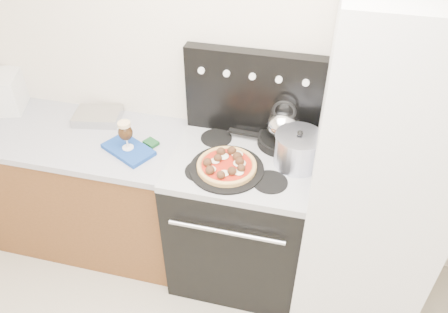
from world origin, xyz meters
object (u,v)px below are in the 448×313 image
(base_cabinet, at_px, (78,189))
(stove_body, at_px, (240,220))
(beer_glass, at_px, (126,135))
(pizza, at_px, (227,165))
(skillet, at_px, (281,140))
(pizza_pan, at_px, (227,169))
(stock_pot, at_px, (298,150))
(fridge, at_px, (377,178))
(tea_kettle, at_px, (283,122))
(oven_mitt, at_px, (128,150))

(base_cabinet, height_order, stove_body, stove_body)
(beer_glass, distance_m, pizza, 0.58)
(stove_body, relative_size, skillet, 3.30)
(beer_glass, height_order, pizza_pan, beer_glass)
(stove_body, relative_size, stock_pot, 3.64)
(fridge, bearing_deg, pizza, -173.91)
(stove_body, height_order, beer_glass, beer_glass)
(stove_body, relative_size, pizza_pan, 2.25)
(tea_kettle, distance_m, stock_pot, 0.20)
(base_cabinet, relative_size, beer_glass, 8.37)
(oven_mitt, distance_m, beer_glass, 0.10)
(beer_glass, bearing_deg, base_cabinet, 169.72)
(fridge, bearing_deg, pizza_pan, -173.91)
(beer_glass, xyz_separation_m, skillet, (0.82, 0.25, -0.07))
(stock_pot, bearing_deg, pizza_pan, -158.42)
(base_cabinet, distance_m, pizza, 1.18)
(oven_mitt, height_order, stock_pot, stock_pot)
(pizza, xyz_separation_m, skillet, (0.24, 0.29, -0.01))
(pizza, bearing_deg, fridge, 6.09)
(fridge, distance_m, pizza, 0.76)
(stove_body, bearing_deg, fridge, -2.05)
(base_cabinet, height_order, pizza, pizza)
(fridge, distance_m, beer_glass, 1.34)
(oven_mitt, bearing_deg, fridge, 1.52)
(beer_glass, relative_size, pizza, 0.55)
(pizza_pan, bearing_deg, skillet, 50.17)
(oven_mitt, height_order, pizza_pan, pizza_pan)
(stove_body, height_order, stock_pot, stock_pot)
(fridge, bearing_deg, tea_kettle, 157.55)
(stove_body, height_order, pizza_pan, pizza_pan)
(beer_glass, xyz_separation_m, pizza_pan, (0.58, -0.05, -0.08))
(pizza, relative_size, stock_pot, 1.29)
(stove_body, relative_size, pizza, 2.82)
(stove_body, distance_m, skillet, 0.57)
(stove_body, height_order, tea_kettle, tea_kettle)
(base_cabinet, xyz_separation_m, oven_mitt, (0.47, -0.09, 0.48))
(tea_kettle, bearing_deg, fridge, -11.53)
(stove_body, xyz_separation_m, fridge, (0.70, -0.03, 0.51))
(tea_kettle, bearing_deg, stove_body, -124.06)
(base_cabinet, bearing_deg, pizza, -7.12)
(beer_glass, xyz_separation_m, tea_kettle, (0.82, 0.25, 0.05))
(base_cabinet, relative_size, stock_pot, 6.00)
(base_cabinet, height_order, tea_kettle, tea_kettle)
(base_cabinet, distance_m, pizza_pan, 1.17)
(pizza, bearing_deg, skillet, 50.17)
(pizza_pan, bearing_deg, stove_body, 61.54)
(skillet, distance_m, tea_kettle, 0.12)
(oven_mitt, relative_size, skillet, 1.08)
(base_cabinet, xyz_separation_m, tea_kettle, (1.29, 0.16, 0.64))
(pizza_pan, distance_m, stock_pot, 0.38)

